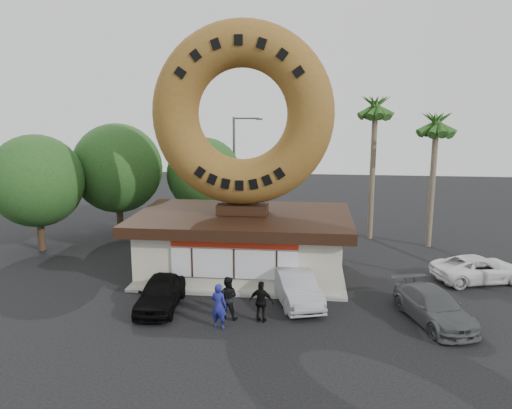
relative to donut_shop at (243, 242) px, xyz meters
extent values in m
plane|color=black|center=(0.00, -5.98, -1.77)|extent=(90.00, 90.00, 0.00)
cube|color=beige|center=(0.00, 0.02, -0.27)|extent=(10.00, 6.00, 3.00)
cube|color=#999993|center=(0.00, 0.02, -1.69)|extent=(10.60, 6.60, 0.15)
cube|color=#3F3F3F|center=(0.00, 0.02, 1.28)|extent=(10.00, 6.00, 0.10)
cube|color=black|center=(0.00, 0.02, 1.23)|extent=(11.20, 7.20, 0.55)
cube|color=silver|center=(0.00, -3.03, -0.22)|extent=(6.00, 0.12, 1.40)
cube|color=red|center=(0.00, -3.05, 0.78)|extent=(6.00, 0.10, 0.45)
cube|color=black|center=(0.00, 0.02, 1.78)|extent=(2.60, 1.40, 0.50)
torus|color=brown|center=(0.00, 0.02, 6.63)|extent=(9.20, 2.34, 9.20)
cylinder|color=#473321|center=(-9.50, 7.02, -0.12)|extent=(0.44, 0.44, 3.30)
sphere|color=#19481C|center=(-9.50, 7.02, 2.88)|extent=(6.00, 6.00, 6.00)
cylinder|color=#473321|center=(-4.00, 9.02, -0.34)|extent=(0.44, 0.44, 2.86)
sphere|color=#19481C|center=(-4.00, 9.02, 2.26)|extent=(5.20, 5.20, 5.20)
cylinder|color=#473321|center=(-13.00, 3.02, -0.23)|extent=(0.44, 0.44, 3.08)
sphere|color=#19481C|center=(-13.00, 3.02, 2.57)|extent=(5.60, 5.60, 5.60)
cylinder|color=#726651|center=(7.50, 8.02, 2.73)|extent=(0.36, 0.36, 9.00)
cylinder|color=#726651|center=(11.00, 6.52, 2.23)|extent=(0.36, 0.36, 8.00)
cylinder|color=#59595E|center=(-2.00, 10.02, 2.23)|extent=(0.18, 0.18, 8.00)
cylinder|color=#59595E|center=(-1.10, 10.02, 6.13)|extent=(1.80, 0.12, 0.12)
cube|color=#59595E|center=(-0.20, 10.02, 6.08)|extent=(0.45, 0.20, 0.12)
imported|color=navy|center=(-0.08, -6.56, -0.83)|extent=(0.78, 0.62, 1.87)
imported|color=black|center=(0.12, -5.64, -0.85)|extent=(0.96, 0.78, 1.84)
imported|color=black|center=(1.57, -5.83, -0.88)|extent=(1.10, 0.62, 1.76)
imported|color=black|center=(-3.02, -4.88, -1.06)|extent=(1.87, 4.24, 1.42)
imported|color=#9A9B9F|center=(2.89, -3.56, -1.01)|extent=(2.87, 4.83, 1.50)
imported|color=#505255|center=(8.67, -5.03, -1.09)|extent=(3.19, 4.98, 1.34)
imported|color=white|center=(12.13, 0.21, -1.11)|extent=(5.15, 3.40, 1.31)
camera|label=1|loc=(3.50, -25.12, 7.16)|focal=35.00mm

